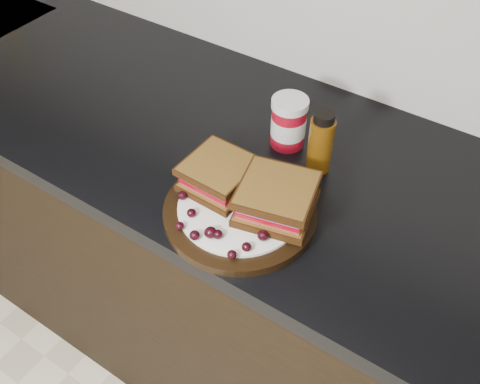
% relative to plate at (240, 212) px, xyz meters
% --- Properties ---
extents(base_cabinets, '(3.96, 0.58, 0.86)m').
position_rel_plate_xyz_m(base_cabinets, '(-0.08, 0.17, -0.48)').
color(base_cabinets, black).
rests_on(base_cabinets, ground_plane).
extents(countertop, '(3.98, 0.60, 0.04)m').
position_rel_plate_xyz_m(countertop, '(-0.08, 0.17, -0.03)').
color(countertop, black).
rests_on(countertop, base_cabinets).
extents(plate, '(0.28, 0.28, 0.02)m').
position_rel_plate_xyz_m(plate, '(0.00, 0.00, 0.00)').
color(plate, black).
rests_on(plate, countertop).
extents(sandwich_left, '(0.12, 0.12, 0.05)m').
position_rel_plate_xyz_m(sandwich_left, '(-0.06, 0.02, 0.04)').
color(sandwich_left, brown).
rests_on(sandwich_left, plate).
extents(sandwich_right, '(0.16, 0.16, 0.06)m').
position_rel_plate_xyz_m(sandwich_right, '(0.06, 0.03, 0.04)').
color(sandwich_right, brown).
rests_on(sandwich_right, plate).
extents(grape_0, '(0.02, 0.02, 0.02)m').
position_rel_plate_xyz_m(grape_0, '(-0.10, -0.04, 0.02)').
color(grape_0, black).
rests_on(grape_0, plate).
extents(grape_1, '(0.02, 0.02, 0.02)m').
position_rel_plate_xyz_m(grape_1, '(-0.06, -0.07, 0.02)').
color(grape_1, black).
rests_on(grape_1, plate).
extents(grape_2, '(0.02, 0.02, 0.02)m').
position_rel_plate_xyz_m(grape_2, '(-0.06, -0.10, 0.02)').
color(grape_2, black).
rests_on(grape_2, plate).
extents(grape_3, '(0.02, 0.02, 0.02)m').
position_rel_plate_xyz_m(grape_3, '(-0.02, -0.11, 0.02)').
color(grape_3, black).
rests_on(grape_3, plate).
extents(grape_4, '(0.02, 0.02, 0.02)m').
position_rel_plate_xyz_m(grape_4, '(-0.00, -0.09, 0.03)').
color(grape_4, black).
rests_on(grape_4, plate).
extents(grape_5, '(0.02, 0.02, 0.02)m').
position_rel_plate_xyz_m(grape_5, '(0.01, -0.08, 0.02)').
color(grape_5, black).
rests_on(grape_5, plate).
extents(grape_6, '(0.02, 0.02, 0.02)m').
position_rel_plate_xyz_m(grape_6, '(0.05, -0.10, 0.02)').
color(grape_6, black).
rests_on(grape_6, plate).
extents(grape_7, '(0.02, 0.02, 0.02)m').
position_rel_plate_xyz_m(grape_7, '(0.06, -0.08, 0.02)').
color(grape_7, black).
rests_on(grape_7, plate).
extents(grape_8, '(0.02, 0.02, 0.02)m').
position_rel_plate_xyz_m(grape_8, '(0.07, -0.04, 0.02)').
color(grape_8, black).
rests_on(grape_8, plate).
extents(grape_9, '(0.02, 0.02, 0.02)m').
position_rel_plate_xyz_m(grape_9, '(0.06, -0.02, 0.02)').
color(grape_9, black).
rests_on(grape_9, plate).
extents(grape_10, '(0.02, 0.02, 0.02)m').
position_rel_plate_xyz_m(grape_10, '(0.08, 0.02, 0.02)').
color(grape_10, black).
rests_on(grape_10, plate).
extents(grape_11, '(0.02, 0.02, 0.02)m').
position_rel_plate_xyz_m(grape_11, '(0.05, 0.03, 0.02)').
color(grape_11, black).
rests_on(grape_11, plate).
extents(grape_12, '(0.02, 0.02, 0.02)m').
position_rel_plate_xyz_m(grape_12, '(0.06, 0.04, 0.02)').
color(grape_12, black).
rests_on(grape_12, plate).
extents(grape_13, '(0.02, 0.02, 0.02)m').
position_rel_plate_xyz_m(grape_13, '(-0.08, 0.05, 0.02)').
color(grape_13, black).
rests_on(grape_13, plate).
extents(grape_14, '(0.02, 0.02, 0.01)m').
position_rel_plate_xyz_m(grape_14, '(-0.08, 0.02, 0.02)').
color(grape_14, black).
rests_on(grape_14, plate).
extents(grape_15, '(0.02, 0.02, 0.02)m').
position_rel_plate_xyz_m(grape_15, '(-0.07, -0.01, 0.02)').
color(grape_15, black).
rests_on(grape_15, plate).
extents(grape_16, '(0.02, 0.02, 0.02)m').
position_rel_plate_xyz_m(grape_16, '(-0.07, 0.04, 0.02)').
color(grape_16, black).
rests_on(grape_16, plate).
extents(grape_17, '(0.02, 0.02, 0.02)m').
position_rel_plate_xyz_m(grape_17, '(-0.06, 0.03, 0.03)').
color(grape_17, black).
rests_on(grape_17, plate).
extents(grape_18, '(0.02, 0.02, 0.02)m').
position_rel_plate_xyz_m(grape_18, '(-0.09, 0.01, 0.02)').
color(grape_18, black).
rests_on(grape_18, plate).
extents(condiment_jar, '(0.10, 0.10, 0.11)m').
position_rel_plate_xyz_m(condiment_jar, '(-0.03, 0.22, 0.05)').
color(condiment_jar, maroon).
rests_on(condiment_jar, countertop).
extents(oil_bottle, '(0.05, 0.05, 0.13)m').
position_rel_plate_xyz_m(oil_bottle, '(0.06, 0.19, 0.06)').
color(oil_bottle, '#513008').
rests_on(oil_bottle, countertop).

